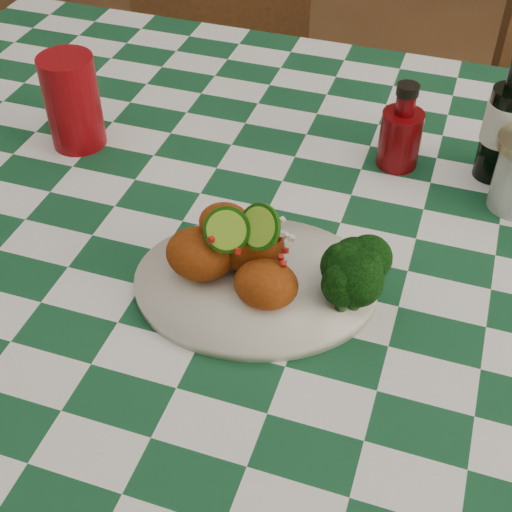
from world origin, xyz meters
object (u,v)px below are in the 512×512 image
(plate, at_px, (256,284))
(red_tumbler, at_px, (73,102))
(beer_bottle, at_px, (507,113))
(ketchup_bottle, at_px, (402,126))
(dining_table, at_px, (322,396))
(fried_chicken_pile, at_px, (249,246))
(wooden_chair_left, at_px, (226,100))

(plate, height_order, red_tumbler, red_tumbler)
(plate, xyz_separation_m, beer_bottle, (0.25, 0.33, 0.10))
(beer_bottle, bearing_deg, plate, -127.07)
(ketchup_bottle, distance_m, beer_bottle, 0.14)
(dining_table, xyz_separation_m, ketchup_bottle, (0.05, 0.16, 0.46))
(fried_chicken_pile, xyz_separation_m, red_tumbler, (-0.35, 0.22, 0.00))
(plate, bearing_deg, red_tumbler, 149.00)
(plate, xyz_separation_m, ketchup_bottle, (0.12, 0.32, 0.06))
(wooden_chair_left, bearing_deg, ketchup_bottle, -71.33)
(fried_chicken_pile, xyz_separation_m, ketchup_bottle, (0.12, 0.32, -0.00))
(dining_table, height_order, red_tumbler, red_tumbler)
(dining_table, distance_m, plate, 0.44)
(fried_chicken_pile, bearing_deg, beer_bottle, 51.96)
(dining_table, relative_size, red_tumbler, 11.58)
(ketchup_bottle, bearing_deg, beer_bottle, 6.79)
(ketchup_bottle, xyz_separation_m, wooden_chair_left, (-0.49, 0.55, -0.36))
(red_tumbler, height_order, wooden_chair_left, wooden_chair_left)
(beer_bottle, bearing_deg, red_tumbler, -169.24)
(plate, relative_size, wooden_chair_left, 0.30)
(fried_chicken_pile, bearing_deg, wooden_chair_left, 112.57)
(plate, relative_size, beer_bottle, 1.41)
(plate, relative_size, ketchup_bottle, 2.25)
(ketchup_bottle, xyz_separation_m, beer_bottle, (0.14, 0.02, 0.04))
(fried_chicken_pile, height_order, beer_bottle, beer_bottle)
(plate, distance_m, ketchup_bottle, 0.34)
(plate, height_order, ketchup_bottle, ketchup_bottle)
(fried_chicken_pile, bearing_deg, red_tumbler, 148.36)
(fried_chicken_pile, height_order, red_tumbler, red_tumbler)
(beer_bottle, bearing_deg, wooden_chair_left, 139.23)
(ketchup_bottle, height_order, wooden_chair_left, wooden_chair_left)
(plate, distance_m, fried_chicken_pile, 0.06)
(fried_chicken_pile, relative_size, wooden_chair_left, 0.16)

